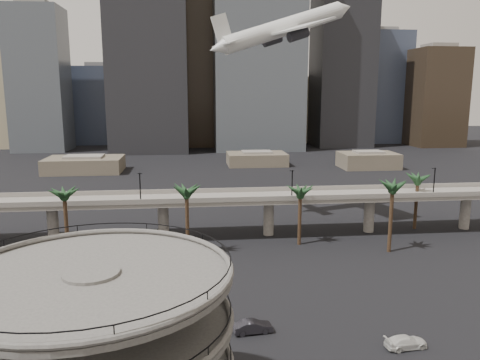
{
  "coord_description": "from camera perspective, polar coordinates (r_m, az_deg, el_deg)",
  "views": [
    {
      "loc": [
        -5.15,
        -39.26,
        30.0
      ],
      "look_at": [
        2.03,
        28.0,
        17.13
      ],
      "focal_mm": 35.0,
      "sensor_mm": 36.0,
      "label": 1
    }
  ],
  "objects": [
    {
      "name": "parking_ramp",
      "position": [
        41.37,
        -17.16,
        -18.92
      ],
      "size": [
        22.2,
        22.2,
        17.35
      ],
      "color": "#52504D",
      "rests_on": "ground"
    },
    {
      "name": "overpass",
      "position": [
        97.08,
        -2.89,
        -2.74
      ],
      "size": [
        130.0,
        9.3,
        14.7
      ],
      "color": "slate",
      "rests_on": "ground"
    },
    {
      "name": "palm_trees",
      "position": [
        90.01,
        4.76,
        -1.26
      ],
      "size": [
        76.4,
        18.4,
        14.0
      ],
      "color": "#422E1C",
      "rests_on": "ground"
    },
    {
      "name": "low_buildings",
      "position": [
        183.97,
        -2.28,
        2.28
      ],
      "size": [
        135.0,
        27.5,
        6.8
      ],
      "color": "brown",
      "rests_on": "ground"
    },
    {
      "name": "skyline",
      "position": [
        257.37,
        -1.62,
        13.17
      ],
      "size": [
        269.0,
        86.0,
        111.67
      ],
      "color": "gray",
      "rests_on": "ground"
    },
    {
      "name": "airborne_jet",
      "position": [
        111.88,
        5.33,
        17.94
      ],
      "size": [
        36.59,
        33.47,
        15.04
      ],
      "rotation": [
        0.0,
        -0.31,
        0.31
      ],
      "color": "silver",
      "rests_on": "ground"
    },
    {
      "name": "car_a",
      "position": [
        58.83,
        -8.19,
        -19.22
      ],
      "size": [
        4.44,
        3.02,
        1.4
      ],
      "primitive_type": "imported",
      "rotation": [
        0.0,
        0.0,
        1.2
      ],
      "color": "red",
      "rests_on": "ground"
    },
    {
      "name": "car_b",
      "position": [
        61.72,
        1.58,
        -17.44
      ],
      "size": [
        5.18,
        2.3,
        1.65
      ],
      "primitive_type": "imported",
      "rotation": [
        0.0,
        0.0,
        1.68
      ],
      "color": "black",
      "rests_on": "ground"
    },
    {
      "name": "car_c",
      "position": [
        61.88,
        19.57,
        -18.11
      ],
      "size": [
        5.36,
        2.7,
        1.49
      ],
      "primitive_type": "imported",
      "rotation": [
        0.0,
        0.0,
        1.69
      ],
      "color": "silver",
      "rests_on": "ground"
    }
  ]
}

